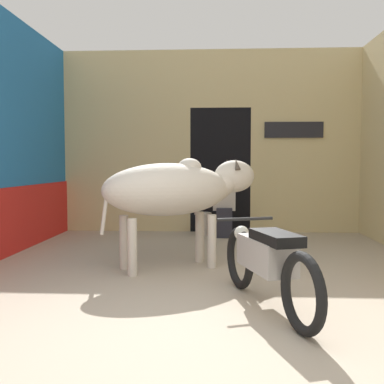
{
  "coord_description": "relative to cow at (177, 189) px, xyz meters",
  "views": [
    {
      "loc": [
        0.11,
        -3.25,
        1.27
      ],
      "look_at": [
        -0.19,
        2.33,
        0.92
      ],
      "focal_mm": 42.0,
      "sensor_mm": 36.0,
      "label": 1
    }
  ],
  "objects": [
    {
      "name": "ground_plane",
      "position": [
        0.37,
        -2.2,
        -0.96
      ],
      "size": [
        30.0,
        30.0,
        0.0
      ],
      "primitive_type": "plane",
      "color": "tan"
    },
    {
      "name": "shopkeeper_seated",
      "position": [
        0.62,
        2.41,
        -0.33
      ],
      "size": [
        0.39,
        0.33,
        1.21
      ],
      "color": "#282833",
      "rests_on": "ground_plane"
    },
    {
      "name": "cow",
      "position": [
        0.0,
        0.0,
        0.0
      ],
      "size": [
        2.02,
        1.35,
        1.35
      ],
      "color": "beige",
      "rests_on": "ground_plane"
    },
    {
      "name": "plastic_stool",
      "position": [
        0.25,
        2.54,
        -0.74
      ],
      "size": [
        0.31,
        0.31,
        0.41
      ],
      "color": "beige",
      "rests_on": "ground_plane"
    },
    {
      "name": "motorcycle_near",
      "position": [
        0.92,
        -1.51,
        -0.54
      ],
      "size": [
        0.77,
        1.87,
        0.75
      ],
      "color": "black",
      "rests_on": "ground_plane"
    },
    {
      "name": "wall_back_with_doorway",
      "position": [
        0.44,
        3.23,
        0.54
      ],
      "size": [
        5.52,
        0.93,
        3.39
      ],
      "color": "#D1BC84",
      "rests_on": "ground_plane"
    }
  ]
}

